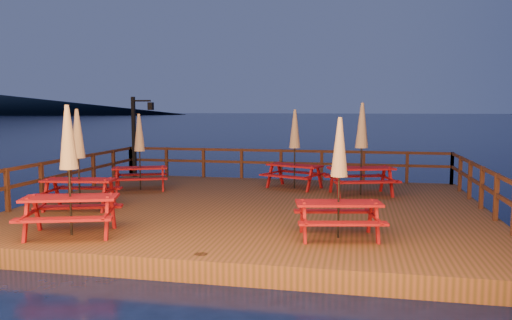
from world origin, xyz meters
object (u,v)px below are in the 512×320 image
object	(u,v)px
lamp_post	(138,129)
picnic_table_2	(69,168)
picnic_table_0	(295,147)
picnic_table_1	(140,151)

from	to	relation	value
lamp_post	picnic_table_2	size ratio (longest dim) A/B	1.13
picnic_table_2	picnic_table_0	bearing A→B (deg)	43.81
picnic_table_0	picnic_table_1	size ratio (longest dim) A/B	1.06
picnic_table_2	lamp_post	bearing A→B (deg)	88.05
lamp_post	picnic_table_1	world-z (taller)	lamp_post
picnic_table_2	picnic_table_1	bearing A→B (deg)	82.59
lamp_post	picnic_table_1	size ratio (longest dim) A/B	1.25
picnic_table_1	picnic_table_2	bearing A→B (deg)	-101.72
lamp_post	picnic_table_1	bearing A→B (deg)	-64.32
picnic_table_0	picnic_table_2	xyz separation A→B (m)	(-3.72, -6.89, 0.06)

